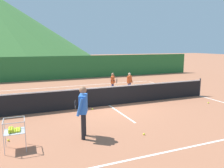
% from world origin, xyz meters
% --- Properties ---
extents(ground_plane, '(120.00, 120.00, 0.00)m').
position_xyz_m(ground_plane, '(0.00, 0.00, 0.00)').
color(ground_plane, '#A86647').
extents(line_baseline_near, '(11.65, 0.08, 0.01)m').
position_xyz_m(line_baseline_near, '(0.00, -5.26, 0.00)').
color(line_baseline_near, white).
rests_on(line_baseline_near, ground).
extents(line_baseline_far, '(11.65, 0.08, 0.01)m').
position_xyz_m(line_baseline_far, '(0.00, 6.04, 0.00)').
color(line_baseline_far, white).
rests_on(line_baseline_far, ground).
extents(line_sideline_east, '(0.08, 11.30, 0.01)m').
position_xyz_m(line_sideline_east, '(5.82, 0.00, 0.00)').
color(line_sideline_east, white).
rests_on(line_sideline_east, ground).
extents(line_service_center, '(0.08, 5.61, 0.01)m').
position_xyz_m(line_service_center, '(0.00, 0.00, 0.00)').
color(line_service_center, white).
rests_on(line_service_center, ground).
extents(tennis_net, '(11.76, 0.08, 1.05)m').
position_xyz_m(tennis_net, '(0.00, 0.00, 0.50)').
color(tennis_net, '#333338').
rests_on(tennis_net, ground).
extents(instructor, '(0.50, 0.85, 1.71)m').
position_xyz_m(instructor, '(-2.23, -3.36, 1.02)').
color(instructor, black).
rests_on(instructor, ground).
extents(student_0, '(0.43, 0.70, 1.29)m').
position_xyz_m(student_0, '(1.29, 2.63, 0.77)').
color(student_0, navy).
rests_on(student_0, ground).
extents(student_1, '(0.49, 0.41, 1.26)m').
position_xyz_m(student_1, '(2.38, 2.49, 0.76)').
color(student_1, navy).
rests_on(student_1, ground).
extents(ball_cart, '(0.58, 0.58, 0.90)m').
position_xyz_m(ball_cart, '(-4.30, -3.45, 0.59)').
color(ball_cart, '#B7B7BC').
rests_on(ball_cart, ground).
extents(tennis_ball_0, '(0.07, 0.07, 0.07)m').
position_xyz_m(tennis_ball_0, '(-4.51, -2.76, 0.03)').
color(tennis_ball_0, yellow).
rests_on(tennis_ball_0, ground).
extents(tennis_ball_2, '(0.07, 0.07, 0.07)m').
position_xyz_m(tennis_ball_2, '(-1.02, -0.43, 0.03)').
color(tennis_ball_2, yellow).
rests_on(tennis_ball_2, ground).
extents(tennis_ball_4, '(0.07, 0.07, 0.07)m').
position_xyz_m(tennis_ball_4, '(-0.29, -3.95, 0.03)').
color(tennis_ball_4, yellow).
rests_on(tennis_ball_4, ground).
extents(tennis_ball_5, '(0.07, 0.07, 0.07)m').
position_xyz_m(tennis_ball_5, '(4.94, -1.60, 0.03)').
color(tennis_ball_5, yellow).
rests_on(tennis_ball_5, ground).
extents(windscreen_fence, '(25.62, 0.08, 2.06)m').
position_xyz_m(windscreen_fence, '(0.00, 9.83, 1.03)').
color(windscreen_fence, '#286B33').
rests_on(windscreen_fence, ground).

